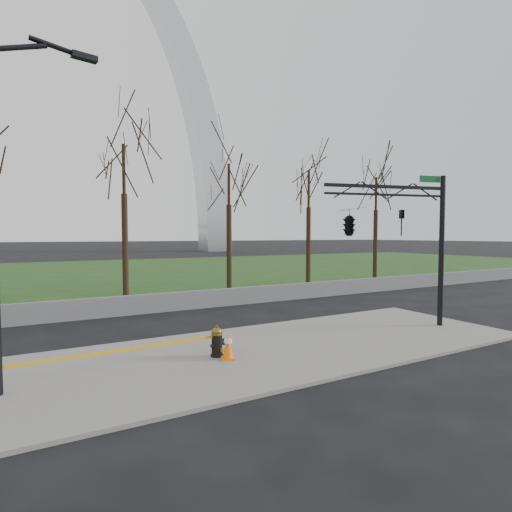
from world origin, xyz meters
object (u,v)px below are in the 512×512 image
traffic_cone (228,346)px  fire_hydrant (217,342)px  street_light (4,189)px  traffic_signal_mast (368,223)px

traffic_cone → fire_hydrant: bearing=111.4°
traffic_cone → street_light: street_light is taller
fire_hydrant → street_light: 6.66m
fire_hydrant → street_light: street_light is taller
fire_hydrant → traffic_cone: fire_hydrant is taller
traffic_signal_mast → fire_hydrant: bearing=-162.7°
traffic_cone → street_light: bearing=177.5°
traffic_cone → traffic_signal_mast: (6.07, 0.66, 3.67)m
fire_hydrant → street_light: size_ratio=0.11×
traffic_cone → traffic_signal_mast: 7.12m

